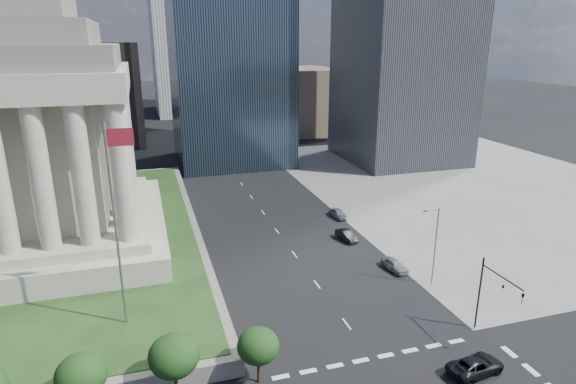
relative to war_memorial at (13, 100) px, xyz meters
name	(u,v)px	position (x,y,z in m)	size (l,w,h in m)	color
ground	(221,156)	(34.00, 52.00, -21.40)	(500.00, 500.00, 0.00)	black
sidewalk_ne	(473,184)	(80.00, 12.00, -21.38)	(68.00, 90.00, 0.03)	slate
war_memorial	(13,100)	(0.00, 0.00, 0.00)	(34.00, 34.00, 39.00)	#A49C8A
flagpole	(116,216)	(12.17, -24.00, -8.29)	(2.52, 0.24, 20.00)	slate
midrise_glass	(228,33)	(36.00, 47.00, 8.60)	(26.00, 26.00, 60.00)	black
building_filler_ne	(302,100)	(66.00, 82.00, -11.40)	(20.00, 30.00, 20.00)	brown
building_filler_nw	(98,93)	(4.00, 82.00, -7.40)	(24.00, 30.00, 28.00)	brown
traffic_signal_ne	(493,291)	(46.50, -34.30, -16.15)	(0.30, 5.74, 8.00)	black
street_lamp_north	(434,242)	(47.33, -23.00, -15.74)	(2.13, 0.22, 10.00)	slate
pickup_truck	(476,366)	(41.90, -38.56, -20.64)	(2.51, 5.44, 1.51)	black
parked_sedan_near	(395,265)	(44.97, -18.35, -20.67)	(4.31, 1.74, 1.47)	gray
parked_sedan_mid	(347,235)	(43.00, -7.38, -20.69)	(4.33, 1.51, 1.43)	black
parked_sedan_far	(338,213)	(45.50, 1.79, -20.67)	(4.30, 1.73, 1.46)	slate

